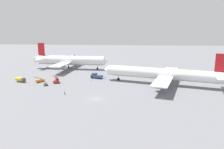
{
  "coord_description": "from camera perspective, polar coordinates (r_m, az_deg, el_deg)",
  "views": [
    {
      "loc": [
        13.17,
        -72.75,
        24.32
      ],
      "look_at": [
        3.64,
        25.07,
        4.0
      ],
      "focal_mm": 33.77,
      "sensor_mm": 36.0,
      "label": 1
    }
  ],
  "objects": [
    {
      "name": "gse_fuel_bowser_stubby",
      "position": [
        111.32,
        -23.5,
        -1.22
      ],
      "size": [
        5.23,
        3.16,
        2.4
      ],
      "color": "gold",
      "rests_on": "ground"
    },
    {
      "name": "airliner_at_gate_left",
      "position": [
        139.4,
        -11.18,
        3.75
      ],
      "size": [
        49.12,
        45.02,
        16.77
      ],
      "color": "white",
      "rests_on": "ground"
    },
    {
      "name": "traffic_cone_nose_left",
      "position": [
        103.82,
        -5.51,
        -1.76
      ],
      "size": [
        0.44,
        0.44,
        0.6
      ],
      "color": "orange",
      "rests_on": "ground"
    },
    {
      "name": "gse_belt_loader_portside",
      "position": [
        108.12,
        -18.92,
        -1.51
      ],
      "size": [
        3.84,
        4.75,
        3.02
      ],
      "color": "orange",
      "rests_on": "ground"
    },
    {
      "name": "pushback_tug",
      "position": [
        110.53,
        -4.24,
        -0.37
      ],
      "size": [
        9.12,
        4.65,
        3.04
      ],
      "color": "#2D4C8C",
      "rests_on": "ground"
    },
    {
      "name": "airliner_being_pushed",
      "position": [
        99.57,
        13.39,
        0.13
      ],
      "size": [
        56.43,
        44.04,
        15.26
      ],
      "color": "white",
      "rests_on": "ground"
    },
    {
      "name": "ground_crew_wing_walker_right",
      "position": [
        84.57,
        -12.71,
        -4.69
      ],
      "size": [
        0.36,
        0.36,
        1.73
      ],
      "color": "#2D3351",
      "rests_on": "ground"
    },
    {
      "name": "gse_stair_truck_yellow",
      "position": [
        104.54,
        -14.87,
        -1.59
      ],
      "size": [
        2.68,
        4.85,
        4.06
      ],
      "color": "red",
      "rests_on": "ground"
    },
    {
      "name": "gse_gpu_cart_small",
      "position": [
        100.19,
        -17.54,
        -2.45
      ],
      "size": [
        2.26,
        2.54,
        1.9
      ],
      "color": "#666B4C",
      "rests_on": "ground"
    },
    {
      "name": "ground_plane",
      "position": [
        77.83,
        -4.49,
        -6.56
      ],
      "size": [
        600.0,
        600.0,
        0.0
      ],
      "primitive_type": "plane",
      "color": "slate"
    },
    {
      "name": "jet_bridge",
      "position": [
        169.24,
        -10.77,
        4.56
      ],
      "size": [
        5.93,
        16.4,
        5.71
      ],
      "color": "#B7B7BC",
      "rests_on": "ground"
    }
  ]
}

